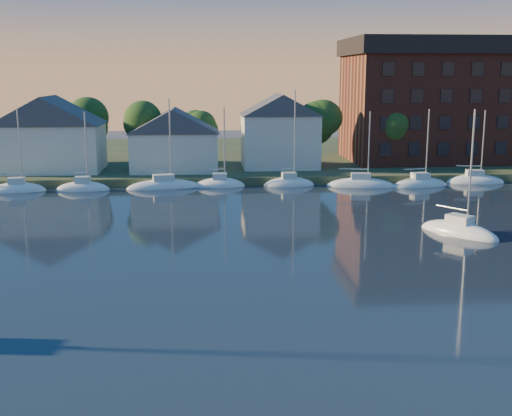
{
  "coord_description": "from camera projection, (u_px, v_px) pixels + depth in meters",
  "views": [
    {
      "loc": [
        -2.27,
        -26.83,
        13.29
      ],
      "look_at": [
        1.76,
        22.0,
        3.08
      ],
      "focal_mm": 45.0,
      "sensor_mm": 36.0,
      "label": 1
    }
  ],
  "objects": [
    {
      "name": "condo_block",
      "position": [
        453.0,
        99.0,
        93.17
      ],
      "size": [
        31.0,
        17.0,
        17.4
      ],
      "color": "brown",
      "rests_on": "shoreline_land"
    },
    {
      "name": "clubhouse_east",
      "position": [
        280.0,
        130.0,
        86.06
      ],
      "size": [
        10.5,
        8.4,
        9.8
      ],
      "color": "white",
      "rests_on": "shoreline_land"
    },
    {
      "name": "wooden_dock",
      "position": [
        222.0,
        183.0,
        79.81
      ],
      "size": [
        120.0,
        3.0,
        1.0
      ],
      "primitive_type": "cube",
      "color": "brown",
      "rests_on": "ground"
    },
    {
      "name": "ground",
      "position": [
        257.0,
        373.0,
        29.07
      ],
      "size": [
        260.0,
        260.0,
        0.0
      ],
      "primitive_type": "plane",
      "color": "black",
      "rests_on": "ground"
    },
    {
      "name": "drifting_sailboat_right",
      "position": [
        459.0,
        233.0,
        54.47
      ],
      "size": [
        6.28,
        7.41,
        11.64
      ],
      "rotation": [
        0.0,
        0.0,
        -0.95
      ],
      "color": "white",
      "rests_on": "ground"
    },
    {
      "name": "shoreline_land",
      "position": [
        218.0,
        160.0,
        102.25
      ],
      "size": [
        160.0,
        50.0,
        2.0
      ],
      "primitive_type": "cube",
      "color": "#344226",
      "rests_on": "ground"
    },
    {
      "name": "moored_fleet",
      "position": [
        256.0,
        186.0,
        77.18
      ],
      "size": [
        95.5,
        2.4,
        12.05
      ],
      "color": "white",
      "rests_on": "ground"
    },
    {
      "name": "tree_line",
      "position": [
        234.0,
        119.0,
        89.24
      ],
      "size": [
        93.4,
        5.4,
        8.9
      ],
      "color": "#362218",
      "rests_on": "shoreline_land"
    },
    {
      "name": "clubhouse_west",
      "position": [
        50.0,
        133.0,
        82.68
      ],
      "size": [
        13.65,
        9.45,
        9.64
      ],
      "color": "white",
      "rests_on": "shoreline_land"
    },
    {
      "name": "clubhouse_centre",
      "position": [
        174.0,
        139.0,
        83.16
      ],
      "size": [
        11.55,
        8.4,
        8.08
      ],
      "color": "white",
      "rests_on": "shoreline_land"
    }
  ]
}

